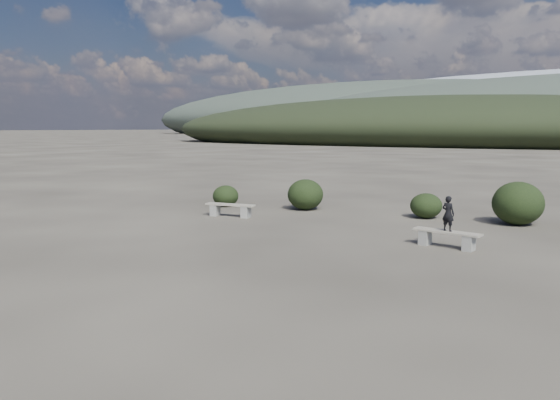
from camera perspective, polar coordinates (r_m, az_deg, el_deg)
The scene contains 8 objects.
ground at distance 11.56m, azimuth -7.26°, elevation -7.53°, with size 1200.00×1200.00×0.00m, color #302C25.
bench_left at distance 18.54m, azimuth -5.22°, elevation -0.94°, with size 1.78×0.68×0.43m.
bench_right at distance 14.36m, azimuth 17.01°, elevation -3.77°, with size 1.74×0.56×0.43m.
seated_person at distance 14.25m, azimuth 17.16°, elevation -1.36°, with size 0.32×0.21×0.89m, color black.
shrub_a at distance 20.98m, azimuth -5.70°, elevation 0.43°, with size 0.99×0.99×0.81m, color black.
shrub_b at distance 20.04m, azimuth 2.67°, elevation 0.58°, with size 1.31×1.31×1.13m, color black.
shrub_c at distance 18.80m, azimuth 15.02°, elevation -0.58°, with size 1.05×1.05×0.84m, color black.
shrub_d at distance 18.43m, azimuth 23.61°, elevation -0.32°, with size 1.54×1.54×1.35m, color black.
Camera 1 is at (7.11, -8.60, 3.00)m, focal length 35.00 mm.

